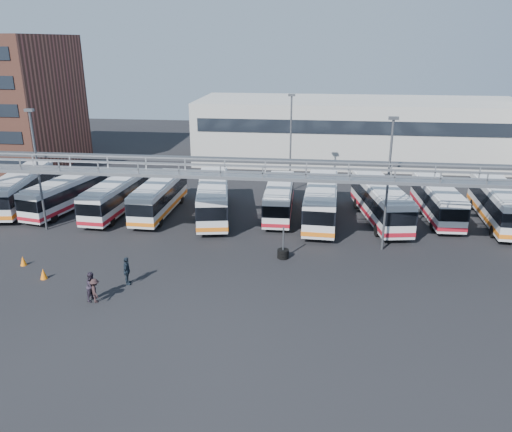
# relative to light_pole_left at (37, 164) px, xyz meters

# --- Properties ---
(ground) EXTENTS (140.00, 140.00, 0.00)m
(ground) POSITION_rel_light_pole_left_xyz_m (16.00, -8.00, -5.73)
(ground) COLOR black
(ground) RESTS_ON ground
(gantry) EXTENTS (51.40, 5.15, 7.10)m
(gantry) POSITION_rel_light_pole_left_xyz_m (16.00, -2.13, -0.22)
(gantry) COLOR gray
(gantry) RESTS_ON ground
(warehouse) EXTENTS (42.00, 14.00, 8.00)m
(warehouse) POSITION_rel_light_pole_left_xyz_m (28.00, 30.00, -1.73)
(warehouse) COLOR #9E9E99
(warehouse) RESTS_ON ground
(light_pole_left) EXTENTS (0.70, 0.35, 10.21)m
(light_pole_left) POSITION_rel_light_pole_left_xyz_m (0.00, 0.00, 0.00)
(light_pole_left) COLOR #4C4F54
(light_pole_left) RESTS_ON ground
(light_pole_mid) EXTENTS (0.70, 0.35, 10.21)m
(light_pole_mid) POSITION_rel_light_pole_left_xyz_m (28.00, -1.00, 0.00)
(light_pole_mid) COLOR #4C4F54
(light_pole_mid) RESTS_ON ground
(light_pole_back) EXTENTS (0.70, 0.35, 10.21)m
(light_pole_back) POSITION_rel_light_pole_left_xyz_m (20.00, 14.00, 0.00)
(light_pole_back) COLOR #4C4F54
(light_pole_back) RESTS_ON ground
(bus_0) EXTENTS (4.36, 11.46, 3.40)m
(bus_0) POSITION_rel_light_pole_left_xyz_m (-5.28, 5.42, -3.85)
(bus_0) COLOR silver
(bus_0) RESTS_ON ground
(bus_1) EXTENTS (4.29, 10.44, 3.09)m
(bus_1) POSITION_rel_light_pole_left_xyz_m (-0.65, 5.09, -4.02)
(bus_1) COLOR silver
(bus_1) RESTS_ON ground
(bus_2) EXTENTS (2.98, 10.41, 3.13)m
(bus_2) POSITION_rel_light_pole_left_xyz_m (4.36, 4.82, -4.00)
(bus_2) COLOR silver
(bus_2) RESTS_ON ground
(bus_3) EXTENTS (2.60, 10.47, 3.17)m
(bus_3) POSITION_rel_light_pole_left_xyz_m (8.42, 5.19, -3.97)
(bus_3) COLOR silver
(bus_3) RESTS_ON ground
(bus_4) EXTENTS (4.59, 11.61, 3.44)m
(bus_4) POSITION_rel_light_pole_left_xyz_m (13.56, 4.96, -3.82)
(bus_4) COLOR silver
(bus_4) RESTS_ON ground
(bus_5) EXTENTS (2.48, 10.11, 3.06)m
(bus_5) POSITION_rel_light_pole_left_xyz_m (19.47, 6.19, -4.03)
(bus_5) COLOR silver
(bus_5) RESTS_ON ground
(bus_6) EXTENTS (3.14, 11.57, 3.49)m
(bus_6) POSITION_rel_light_pole_left_xyz_m (23.28, 5.01, -3.80)
(bus_6) COLOR silver
(bus_6) RESTS_ON ground
(bus_7) EXTENTS (4.46, 11.62, 3.45)m
(bus_7) POSITION_rel_light_pole_left_xyz_m (28.47, 5.56, -3.82)
(bus_7) COLOR silver
(bus_7) RESTS_ON ground
(bus_8) EXTENTS (2.87, 10.53, 3.17)m
(bus_8) POSITION_rel_light_pole_left_xyz_m (33.67, 7.10, -3.97)
(bus_8) COLOR silver
(bus_8) RESTS_ON ground
(bus_9) EXTENTS (3.24, 11.47, 3.45)m
(bus_9) POSITION_rel_light_pole_left_xyz_m (38.66, 6.19, -3.82)
(bus_9) COLOR silver
(bus_9) RESTS_ON ground
(pedestrian_b) EXTENTS (0.88, 1.04, 1.89)m
(pedestrian_b) POSITION_rel_light_pole_left_xyz_m (9.20, -11.23, -4.78)
(pedestrian_b) COLOR #28212E
(pedestrian_b) RESTS_ON ground
(pedestrian_c) EXTENTS (1.03, 1.16, 1.56)m
(pedestrian_c) POSITION_rel_light_pole_left_xyz_m (9.48, -11.47, -4.95)
(pedestrian_c) COLOR #2D1E1E
(pedestrian_c) RESTS_ON ground
(pedestrian_d) EXTENTS (0.61, 1.18, 1.92)m
(pedestrian_d) POSITION_rel_light_pole_left_xyz_m (10.56, -8.93, -4.77)
(pedestrian_d) COLOR #1A242F
(pedestrian_d) RESTS_ON ground
(cone_left) EXTENTS (0.58, 0.58, 0.70)m
(cone_left) POSITION_rel_light_pole_left_xyz_m (2.04, -7.00, -5.38)
(cone_left) COLOR orange
(cone_left) RESTS_ON ground
(cone_right) EXTENTS (0.61, 0.61, 0.75)m
(cone_right) POSITION_rel_light_pole_left_xyz_m (4.61, -8.85, -5.35)
(cone_right) COLOR orange
(cone_right) RESTS_ON ground
(tire_stack) EXTENTS (0.86, 0.86, 2.45)m
(tire_stack) POSITION_rel_light_pole_left_xyz_m (20.51, -3.50, -5.31)
(tire_stack) COLOR black
(tire_stack) RESTS_ON ground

